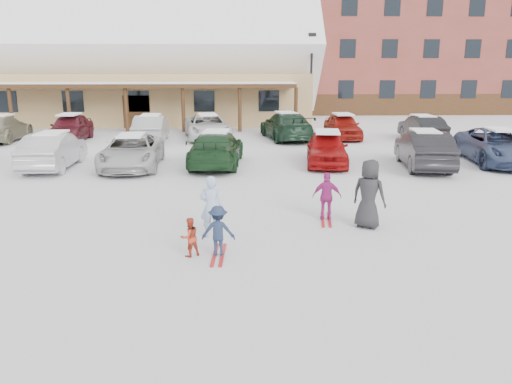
{
  "coord_description": "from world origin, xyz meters",
  "views": [
    {
      "loc": [
        -0.16,
        -11.41,
        4.16
      ],
      "look_at": [
        0.3,
        1.0,
        1.0
      ],
      "focal_mm": 35.0,
      "sensor_mm": 36.0,
      "label": 1
    }
  ],
  "objects_px": {
    "parked_car_6": "(499,146)",
    "parked_car_13": "(422,128)",
    "parked_car_2": "(132,151)",
    "parked_car_4": "(327,148)",
    "parked_car_1": "(53,151)",
    "lamp_post": "(311,74)",
    "parked_car_7": "(2,128)",
    "day_lodge": "(121,68)",
    "alpine_hotel": "(389,17)",
    "parked_car_10": "(208,127)",
    "parked_car_5": "(424,149)",
    "parked_car_8": "(70,128)",
    "child_navy": "(218,231)",
    "child_magenta": "(327,196)",
    "parked_car_12": "(343,126)",
    "toddler_red": "(190,237)",
    "bystander_dark": "(369,194)",
    "parked_car_9": "(151,128)",
    "parked_car_11": "(286,126)",
    "adult_skier": "(211,207)",
    "parked_car_3": "(216,149)"
  },
  "relations": [
    {
      "from": "child_magenta",
      "to": "day_lodge",
      "type": "bearing_deg",
      "value": -58.44
    },
    {
      "from": "parked_car_12",
      "to": "parked_car_10",
      "type": "bearing_deg",
      "value": 179.41
    },
    {
      "from": "parked_car_8",
      "to": "parked_car_9",
      "type": "distance_m",
      "value": 4.6
    },
    {
      "from": "bystander_dark",
      "to": "parked_car_13",
      "type": "xyz_separation_m",
      "value": [
        7.06,
        15.43,
        -0.2
      ]
    },
    {
      "from": "alpine_hotel",
      "to": "adult_skier",
      "type": "xyz_separation_m",
      "value": [
        -15.1,
        -37.59,
        -7.85
      ]
    },
    {
      "from": "parked_car_1",
      "to": "parked_car_12",
      "type": "bearing_deg",
      "value": -150.64
    },
    {
      "from": "adult_skier",
      "to": "parked_car_4",
      "type": "bearing_deg",
      "value": -112.36
    },
    {
      "from": "parked_car_1",
      "to": "parked_car_6",
      "type": "bearing_deg",
      "value": 179.6
    },
    {
      "from": "child_magenta",
      "to": "bystander_dark",
      "type": "height_order",
      "value": "bystander_dark"
    },
    {
      "from": "child_magenta",
      "to": "parked_car_7",
      "type": "distance_m",
      "value": 21.96
    },
    {
      "from": "parked_car_5",
      "to": "parked_car_8",
      "type": "distance_m",
      "value": 18.96
    },
    {
      "from": "toddler_red",
      "to": "child_navy",
      "type": "relative_size",
      "value": 0.77
    },
    {
      "from": "child_navy",
      "to": "parked_car_8",
      "type": "xyz_separation_m",
      "value": [
        -8.94,
        17.79,
        0.18
      ]
    },
    {
      "from": "parked_car_10",
      "to": "parked_car_6",
      "type": "bearing_deg",
      "value": -39.69
    },
    {
      "from": "alpine_hotel",
      "to": "parked_car_10",
      "type": "bearing_deg",
      "value": -128.08
    },
    {
      "from": "parked_car_9",
      "to": "parked_car_11",
      "type": "bearing_deg",
      "value": -177.97
    },
    {
      "from": "parked_car_4",
      "to": "parked_car_8",
      "type": "distance_m",
      "value": 15.11
    },
    {
      "from": "parked_car_2",
      "to": "parked_car_10",
      "type": "relative_size",
      "value": 0.95
    },
    {
      "from": "parked_car_8",
      "to": "parked_car_10",
      "type": "xyz_separation_m",
      "value": [
        7.67,
        0.43,
        -0.04
      ]
    },
    {
      "from": "child_navy",
      "to": "child_magenta",
      "type": "bearing_deg",
      "value": -135.47
    },
    {
      "from": "parked_car_1",
      "to": "parked_car_8",
      "type": "relative_size",
      "value": 1.01
    },
    {
      "from": "parked_car_2",
      "to": "parked_car_13",
      "type": "bearing_deg",
      "value": 23.0
    },
    {
      "from": "parked_car_12",
      "to": "lamp_post",
      "type": "bearing_deg",
      "value": 97.84
    },
    {
      "from": "alpine_hotel",
      "to": "toddler_red",
      "type": "bearing_deg",
      "value": -111.78
    },
    {
      "from": "parked_car_13",
      "to": "bystander_dark",
      "type": "bearing_deg",
      "value": 65.28
    },
    {
      "from": "toddler_red",
      "to": "parked_car_1",
      "type": "bearing_deg",
      "value": -88.79
    },
    {
      "from": "parked_car_5",
      "to": "lamp_post",
      "type": "bearing_deg",
      "value": -72.43
    },
    {
      "from": "lamp_post",
      "to": "parked_car_8",
      "type": "height_order",
      "value": "lamp_post"
    },
    {
      "from": "lamp_post",
      "to": "parked_car_2",
      "type": "xyz_separation_m",
      "value": [
        -9.52,
        -14.55,
        -2.86
      ]
    },
    {
      "from": "parked_car_6",
      "to": "parked_car_13",
      "type": "distance_m",
      "value": 6.89
    },
    {
      "from": "lamp_post",
      "to": "parked_car_1",
      "type": "relative_size",
      "value": 1.4
    },
    {
      "from": "day_lodge",
      "to": "parked_car_4",
      "type": "bearing_deg",
      "value": -55.39
    },
    {
      "from": "parked_car_1",
      "to": "parked_car_5",
      "type": "relative_size",
      "value": 0.96
    },
    {
      "from": "parked_car_13",
      "to": "parked_car_7",
      "type": "bearing_deg",
      "value": -1.65
    },
    {
      "from": "adult_skier",
      "to": "bystander_dark",
      "type": "relative_size",
      "value": 0.86
    },
    {
      "from": "parked_car_12",
      "to": "parked_car_3",
      "type": "bearing_deg",
      "value": -132.84
    },
    {
      "from": "parked_car_8",
      "to": "parked_car_9",
      "type": "height_order",
      "value": "parked_car_8"
    },
    {
      "from": "parked_car_2",
      "to": "parked_car_4",
      "type": "relative_size",
      "value": 1.18
    },
    {
      "from": "adult_skier",
      "to": "parked_car_6",
      "type": "relative_size",
      "value": 0.29
    },
    {
      "from": "child_navy",
      "to": "parked_car_9",
      "type": "distance_m",
      "value": 17.96
    },
    {
      "from": "parked_car_11",
      "to": "child_magenta",
      "type": "bearing_deg",
      "value": 79.35
    },
    {
      "from": "parked_car_1",
      "to": "parked_car_5",
      "type": "distance_m",
      "value": 15.35
    },
    {
      "from": "parked_car_13",
      "to": "alpine_hotel",
      "type": "bearing_deg",
      "value": -100.56
    },
    {
      "from": "lamp_post",
      "to": "child_navy",
      "type": "xyz_separation_m",
      "value": [
        -5.58,
        -24.63,
        -2.97
      ]
    },
    {
      "from": "parked_car_1",
      "to": "parked_car_11",
      "type": "xyz_separation_m",
      "value": [
        10.41,
        7.95,
        0.03
      ]
    },
    {
      "from": "parked_car_8",
      "to": "parked_car_12",
      "type": "relative_size",
      "value": 1.06
    },
    {
      "from": "parked_car_2",
      "to": "parked_car_7",
      "type": "distance_m",
      "value": 11.83
    },
    {
      "from": "lamp_post",
      "to": "toddler_red",
      "type": "distance_m",
      "value": 25.6
    },
    {
      "from": "alpine_hotel",
      "to": "parked_car_10",
      "type": "distance_m",
      "value": 27.35
    },
    {
      "from": "lamp_post",
      "to": "parked_car_7",
      "type": "relative_size",
      "value": 1.26
    }
  ]
}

